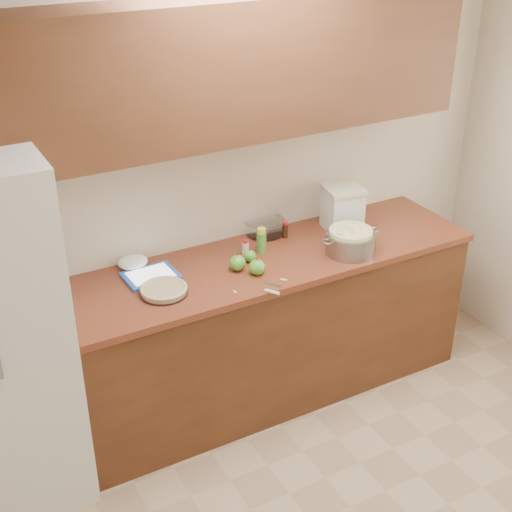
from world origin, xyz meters
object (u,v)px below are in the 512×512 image
flour_canister (342,208)px  tablet (151,276)px  pie (164,290)px  colander (350,242)px

flour_canister → tablet: 1.24m
pie → flour_canister: bearing=8.9°
colander → flour_canister: bearing=64.1°
pie → flour_canister: size_ratio=0.92×
pie → flour_canister: flour_canister is taller
colander → tablet: bearing=166.0°
flour_canister → colander: bearing=-115.9°
pie → flour_canister: 1.25m
colander → tablet: 1.13m
colander → tablet: colander is taller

